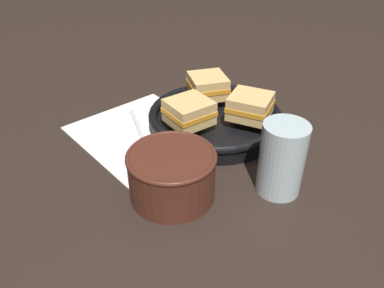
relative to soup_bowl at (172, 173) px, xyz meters
The scene contains 9 objects.
ground_plane 0.12m from the soup_bowl, 149.57° to the left, with size 4.00×4.00×0.00m, color black.
napkin 0.20m from the soup_bowl, 163.66° to the left, with size 0.31×0.27×0.00m.
soup_bowl is the anchor object (origin of this frame).
spoon 0.17m from the soup_bowl, 167.77° to the left, with size 0.17×0.07×0.01m.
skillet 0.23m from the soup_bowl, 124.18° to the left, with size 0.28×0.28×0.04m.
sandwich_near_left 0.17m from the soup_bowl, 135.87° to the left, with size 0.08×0.08×0.05m.
sandwich_near_right 0.24m from the soup_bowl, 106.86° to the left, with size 0.11×0.11×0.05m.
sandwich_far_left 0.29m from the soup_bowl, 131.61° to the left, with size 0.10×0.10×0.05m.
drinking_glass 0.18m from the soup_bowl, 59.69° to the left, with size 0.07×0.07×0.12m.
Camera 1 is at (0.49, -0.30, 0.42)m, focal length 35.00 mm.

